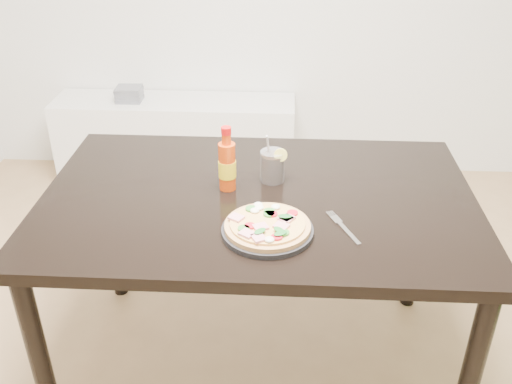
# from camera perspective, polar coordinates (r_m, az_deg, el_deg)

# --- Properties ---
(dining_table) EXTENTS (1.40, 0.90, 0.75)m
(dining_table) POSITION_cam_1_polar(r_m,az_deg,el_deg) (1.89, 0.20, -2.50)
(dining_table) COLOR black
(dining_table) RESTS_ON ground
(plate) EXTENTS (0.27, 0.27, 0.02)m
(plate) POSITION_cam_1_polar(r_m,az_deg,el_deg) (1.65, 1.15, -3.90)
(plate) COLOR black
(plate) RESTS_ON dining_table
(pizza) EXTENTS (0.25, 0.25, 0.03)m
(pizza) POSITION_cam_1_polar(r_m,az_deg,el_deg) (1.64, 1.14, -3.31)
(pizza) COLOR tan
(pizza) RESTS_ON plate
(hot_sauce_bottle) EXTENTS (0.07, 0.07, 0.22)m
(hot_sauce_bottle) POSITION_cam_1_polar(r_m,az_deg,el_deg) (1.84, -2.90, 2.72)
(hot_sauce_bottle) COLOR #C53C0B
(hot_sauce_bottle) RESTS_ON dining_table
(cola_cup) EXTENTS (0.09, 0.08, 0.17)m
(cola_cup) POSITION_cam_1_polar(r_m,az_deg,el_deg) (1.91, 1.66, 2.55)
(cola_cup) COLOR black
(cola_cup) RESTS_ON dining_table
(fork) EXTENTS (0.09, 0.18, 0.00)m
(fork) POSITION_cam_1_polar(r_m,az_deg,el_deg) (1.70, 8.64, -3.42)
(fork) COLOR silver
(fork) RESTS_ON dining_table
(media_console) EXTENTS (1.40, 0.34, 0.50)m
(media_console) POSITION_cam_1_polar(r_m,az_deg,el_deg) (3.46, -7.95, 5.18)
(media_console) COLOR white
(media_console) RESTS_ON ground
(cd_stack) EXTENTS (0.14, 0.12, 0.08)m
(cd_stack) POSITION_cam_1_polar(r_m,az_deg,el_deg) (3.39, -12.56, 9.55)
(cd_stack) COLOR slate
(cd_stack) RESTS_ON media_console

